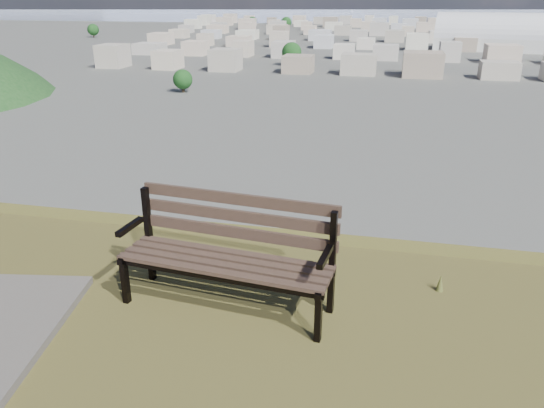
# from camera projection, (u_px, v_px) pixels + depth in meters

# --- Properties ---
(park_bench) EXTENTS (2.07, 0.86, 1.05)m
(park_bench) POSITION_uv_depth(u_px,v_px,m) (229.00, 247.00, 5.00)
(park_bench) COLOR #49372A
(park_bench) RESTS_ON hilltop_mesa
(arena) EXTENTS (61.77, 33.07, 24.83)m
(arena) POSITION_uv_depth(u_px,v_px,m) (494.00, 39.00, 276.77)
(arena) COLOR silver
(arena) RESTS_ON ground
(city_blocks) EXTENTS (395.00, 361.00, 7.00)m
(city_blocks) POSITION_uv_depth(u_px,v_px,m) (395.00, 31.00, 368.49)
(city_blocks) COLOR silver
(city_blocks) RESTS_ON ground
(city_trees) EXTENTS (406.52, 387.20, 9.98)m
(city_trees) POSITION_uv_depth(u_px,v_px,m) (347.00, 37.00, 305.01)
(city_trees) COLOR #332719
(city_trees) RESTS_ON ground
(bay_water) EXTENTS (2400.00, 700.00, 0.12)m
(bay_water) POSITION_uv_depth(u_px,v_px,m) (398.00, 13.00, 828.04)
(bay_water) COLOR #98A6C2
(bay_water) RESTS_ON ground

